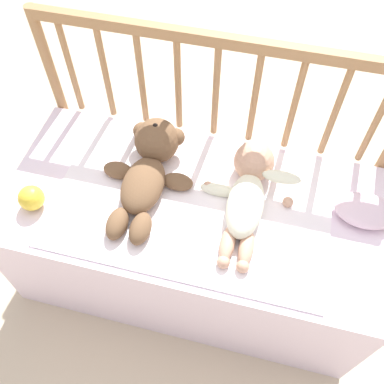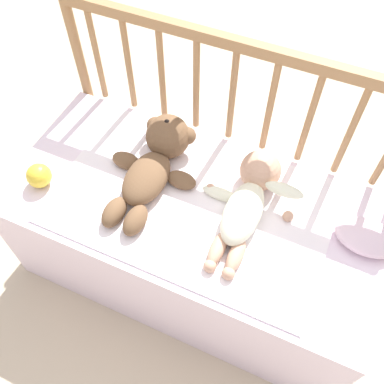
{
  "view_description": "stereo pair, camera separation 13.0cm",
  "coord_description": "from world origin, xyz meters",
  "px_view_note": "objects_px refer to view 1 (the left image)",
  "views": [
    {
      "loc": [
        0.18,
        -0.72,
        1.59
      ],
      "look_at": [
        0.0,
        -0.0,
        0.52
      ],
      "focal_mm": 40.0,
      "sensor_mm": 36.0,
      "label": 1
    },
    {
      "loc": [
        0.3,
        -0.68,
        1.59
      ],
      "look_at": [
        0.0,
        -0.0,
        0.52
      ],
      "focal_mm": 40.0,
      "sensor_mm": 36.0,
      "label": 2
    }
  ],
  "objects_px": {
    "baby": "(248,191)",
    "toy_ball": "(31,198)",
    "teddy_bear": "(149,166)",
    "small_pillow": "(365,211)"
  },
  "relations": [
    {
      "from": "teddy_bear",
      "to": "baby",
      "type": "bearing_deg",
      "value": -2.6
    },
    {
      "from": "teddy_bear",
      "to": "baby",
      "type": "distance_m",
      "value": 0.32
    },
    {
      "from": "baby",
      "to": "toy_ball",
      "type": "distance_m",
      "value": 0.67
    },
    {
      "from": "baby",
      "to": "toy_ball",
      "type": "bearing_deg",
      "value": -164.18
    },
    {
      "from": "small_pillow",
      "to": "baby",
      "type": "bearing_deg",
      "value": -175.42
    },
    {
      "from": "teddy_bear",
      "to": "toy_ball",
      "type": "bearing_deg",
      "value": -148.28
    },
    {
      "from": "baby",
      "to": "small_pillow",
      "type": "distance_m",
      "value": 0.36
    },
    {
      "from": "baby",
      "to": "teddy_bear",
      "type": "bearing_deg",
      "value": 177.4
    },
    {
      "from": "teddy_bear",
      "to": "toy_ball",
      "type": "relative_size",
      "value": 5.47
    },
    {
      "from": "baby",
      "to": "toy_ball",
      "type": "height_order",
      "value": "baby"
    }
  ]
}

